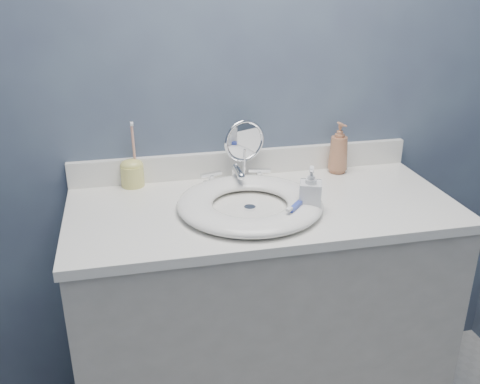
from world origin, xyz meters
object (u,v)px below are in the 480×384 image
object	(u,v)px
soap_bottle_amber	(339,148)
toothbrush_holder	(132,172)
makeup_mirror	(244,148)
soap_bottle_clear	(311,190)

from	to	relation	value
soap_bottle_amber	toothbrush_holder	size ratio (longest dim) A/B	0.83
makeup_mirror	soap_bottle_clear	bearing A→B (deg)	-77.62
makeup_mirror	soap_bottle_clear	distance (m)	0.33
makeup_mirror	toothbrush_holder	xyz separation A→B (m)	(-0.38, 0.04, -0.07)
toothbrush_holder	soap_bottle_amber	bearing A→B (deg)	-2.19
makeup_mirror	toothbrush_holder	size ratio (longest dim) A/B	0.98
soap_bottle_clear	toothbrush_holder	bearing A→B (deg)	168.24
makeup_mirror	soap_bottle_clear	xyz separation A→B (m)	(0.14, -0.29, -0.05)
soap_bottle_clear	soap_bottle_amber	bearing A→B (deg)	75.77
soap_bottle_clear	makeup_mirror	bearing A→B (deg)	135.78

